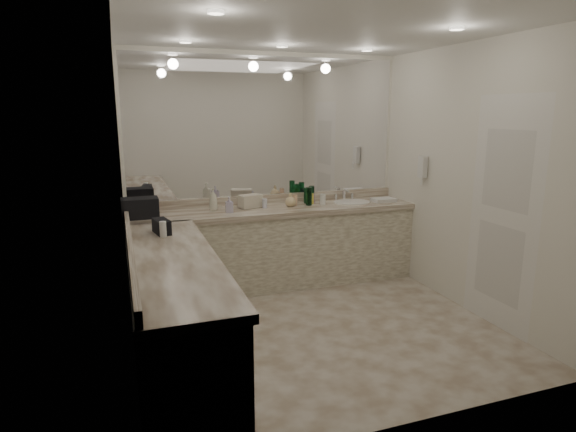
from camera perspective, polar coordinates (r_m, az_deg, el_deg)
name	(u,v)px	position (r m, az deg, el deg)	size (l,w,h in m)	color
floor	(316,327)	(4.58, 3.31, -12.96)	(3.20, 3.20, 0.00)	beige
ceiling	(320,30)	(4.19, 3.78, 21.16)	(3.20, 3.20, 0.00)	white
wall_back	(267,169)	(5.59, -2.50, 5.60)	(3.20, 0.02, 2.60)	silver
wall_left	(124,199)	(3.87, -18.89, 1.90)	(0.02, 3.00, 2.60)	silver
wall_right	(468,180)	(5.03, 20.61, 4.07)	(0.02, 3.00, 2.60)	silver
vanity_back_base	(276,249)	(5.48, -1.49, -3.92)	(3.20, 0.60, 0.84)	silver
vanity_back_top	(276,210)	(5.37, -1.48, 0.67)	(3.20, 0.64, 0.06)	beige
vanity_left_base	(174,317)	(3.84, -13.32, -11.56)	(0.60, 2.40, 0.84)	silver
vanity_left_top	(173,260)	(3.69, -13.51, -5.13)	(0.64, 2.42, 0.06)	beige
backsplash_back	(268,199)	(5.62, -2.40, 2.03)	(3.20, 0.04, 0.10)	beige
backsplash_left	(130,243)	(3.94, -18.24, -3.08)	(0.04, 3.00, 0.10)	beige
mirror_back	(267,127)	(5.54, -2.50, 10.47)	(3.12, 0.01, 1.55)	white
mirror_left	(121,136)	(3.81, -19.21, 8.95)	(0.01, 2.92, 1.55)	white
sink	(352,203)	(5.73, 7.56, 1.57)	(0.44, 0.44, 0.03)	white
faucet	(344,194)	(5.90, 6.66, 2.65)	(0.24, 0.16, 0.14)	silver
wall_phone	(423,167)	(5.55, 15.66, 5.62)	(0.06, 0.10, 0.24)	white
door	(503,215)	(4.70, 24.14, 0.13)	(0.02, 0.82, 2.10)	white
black_toiletry_bag	(140,208)	(5.06, -17.14, 0.93)	(0.36, 0.23, 0.21)	black
black_bag_spill	(162,226)	(4.37, -14.75, -1.17)	(0.11, 0.24, 0.13)	black
cream_cosmetic_case	(250,201)	(5.37, -4.50, 1.73)	(0.25, 0.15, 0.14)	beige
hand_towel	(384,200)	(5.83, 11.25, 1.90)	(0.27, 0.18, 0.04)	white
lotion_left	(163,229)	(4.24, -14.59, -1.56)	(0.06, 0.06, 0.13)	white
soap_bottle_a	(213,199)	(5.26, -8.86, 1.96)	(0.09, 0.09, 0.24)	silver
soap_bottle_b	(229,205)	(5.13, -6.99, 1.36)	(0.08, 0.08, 0.17)	#BCB2CB
soap_bottle_c	(290,200)	(5.42, 0.30, 1.95)	(0.12, 0.12, 0.16)	#D9C08A
green_bottle_0	(312,194)	(5.63, 2.80, 2.57)	(0.06, 0.06, 0.20)	#0E4D23
green_bottle_1	(309,196)	(5.49, 2.50, 2.35)	(0.07, 0.07, 0.21)	#0E4D23
green_bottle_2	(307,195)	(5.62, 2.26, 2.46)	(0.07, 0.07, 0.18)	#0E4D23
amenity_bottle_0	(312,199)	(5.59, 2.87, 2.08)	(0.05, 0.05, 0.12)	#F2D84C
amenity_bottle_1	(258,201)	(5.40, -3.63, 1.74)	(0.04, 0.04, 0.13)	silver
amenity_bottle_2	(265,203)	(5.34, -2.78, 1.50)	(0.06, 0.06, 0.10)	silver
amenity_bottle_3	(323,199)	(5.54, 4.14, 1.97)	(0.07, 0.07, 0.12)	white
amenity_bottle_4	(313,198)	(5.61, 2.97, 2.10)	(0.04, 0.04, 0.12)	#9966B2
amenity_bottle_5	(295,200)	(5.49, 0.84, 1.92)	(0.05, 0.05, 0.13)	#E0B28C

